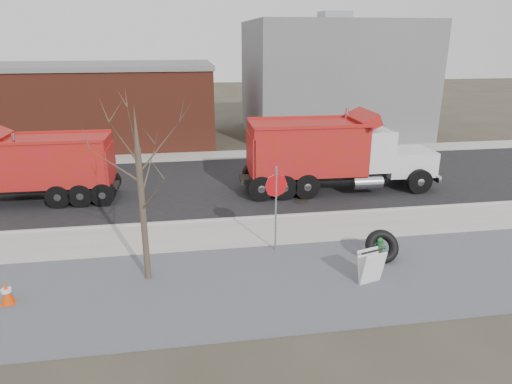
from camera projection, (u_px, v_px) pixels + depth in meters
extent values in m
plane|color=#383328|center=(243.00, 236.00, 16.58)|extent=(120.00, 120.00, 0.00)
cube|color=slate|center=(259.00, 285.00, 13.30)|extent=(60.00, 5.00, 0.03)
cube|color=#9E9B93|center=(242.00, 233.00, 16.80)|extent=(60.00, 2.50, 0.06)
cube|color=#9E9B93|center=(238.00, 219.00, 18.01)|extent=(60.00, 0.15, 0.11)
cube|color=black|center=(226.00, 184.00, 22.47)|extent=(60.00, 9.40, 0.02)
cube|color=#9E9B93|center=(217.00, 155.00, 27.79)|extent=(60.00, 2.00, 0.06)
cube|color=slate|center=(332.00, 78.00, 33.47)|extent=(12.00, 10.00, 8.00)
cube|color=maroon|center=(59.00, 107.00, 30.17)|extent=(20.00, 8.00, 5.00)
cube|color=slate|center=(53.00, 65.00, 29.32)|extent=(20.20, 8.20, 0.30)
cylinder|color=#382D23|center=(143.00, 217.00, 13.02)|extent=(0.18, 0.18, 4.00)
cone|color=#382D23|center=(135.00, 126.00, 12.19)|extent=(0.14, 0.14, 1.20)
cylinder|color=#266531|center=(378.00, 257.00, 14.93)|extent=(0.41, 0.41, 0.06)
cylinder|color=#266531|center=(378.00, 249.00, 14.84)|extent=(0.22, 0.22, 0.56)
cylinder|color=#266531|center=(379.00, 242.00, 14.76)|extent=(0.28, 0.28, 0.05)
sphere|color=#266531|center=(379.00, 240.00, 14.72)|extent=(0.23, 0.23, 0.23)
cylinder|color=#266531|center=(380.00, 237.00, 14.69)|extent=(0.05, 0.05, 0.06)
cylinder|color=#266531|center=(374.00, 247.00, 14.84)|extent=(0.14, 0.13, 0.10)
cylinder|color=#266531|center=(384.00, 247.00, 14.78)|extent=(0.14, 0.13, 0.10)
cylinder|color=#266531|center=(379.00, 250.00, 14.67)|extent=(0.17, 0.15, 0.14)
torus|color=black|center=(382.00, 246.00, 14.64)|extent=(1.13, 0.94, 1.07)
cylinder|color=gray|center=(276.00, 210.00, 14.98)|extent=(0.06, 0.06, 2.96)
cylinder|color=#B10C10|center=(276.00, 185.00, 14.71)|extent=(0.78, 0.23, 0.80)
cube|color=silver|center=(373.00, 269.00, 13.14)|extent=(0.78, 0.45, 1.01)
cube|color=silver|center=(368.00, 266.00, 13.32)|extent=(0.78, 0.45, 1.01)
cube|color=black|center=(372.00, 252.00, 13.07)|extent=(0.72, 0.25, 0.05)
cube|color=#E13D07|center=(9.00, 303.00, 12.36)|extent=(0.35, 0.35, 0.04)
cone|color=#E13D07|center=(7.00, 293.00, 12.25)|extent=(0.33, 0.33, 0.64)
cylinder|color=white|center=(6.00, 290.00, 12.23)|extent=(0.27, 0.27, 0.09)
cube|color=black|center=(333.00, 176.00, 21.44)|extent=(8.85, 1.09, 0.23)
cube|color=silver|center=(406.00, 161.00, 21.71)|extent=(2.31, 2.06, 1.14)
cube|color=silver|center=(427.00, 160.00, 21.85)|extent=(0.10, 1.81, 1.03)
cube|color=silver|center=(369.00, 148.00, 21.23)|extent=(1.70, 2.41, 1.86)
cube|color=black|center=(385.00, 136.00, 21.17)|extent=(0.09, 2.07, 0.83)
cube|color=#AC0E1F|center=(307.00, 148.00, 20.81)|extent=(5.21, 2.59, 2.27)
cylinder|color=silver|center=(345.00, 134.00, 21.89)|extent=(0.15, 0.15, 2.48)
cylinder|color=black|center=(399.00, 168.00, 23.00)|extent=(1.14, 0.33, 1.14)
cylinder|color=black|center=(419.00, 181.00, 20.91)|extent=(1.14, 0.33, 1.14)
cylinder|color=black|center=(276.00, 174.00, 22.06)|extent=(1.14, 0.33, 1.14)
cylinder|color=black|center=(284.00, 186.00, 20.20)|extent=(1.14, 0.33, 1.14)
cube|color=black|center=(31.00, 189.00, 19.83)|extent=(7.41, 0.93, 0.20)
cube|color=silver|center=(5.00, 164.00, 19.35)|extent=(1.49, 2.11, 1.63)
cube|color=#AC0E1F|center=(56.00, 161.00, 19.59)|extent=(4.57, 2.26, 1.99)
cylinder|color=silver|center=(17.00, 160.00, 18.52)|extent=(0.13, 0.13, 2.17)
cylinder|color=black|center=(81.00, 195.00, 19.35)|extent=(1.00, 0.29, 1.00)
cylinder|color=black|center=(89.00, 183.00, 20.98)|extent=(1.00, 0.29, 1.00)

